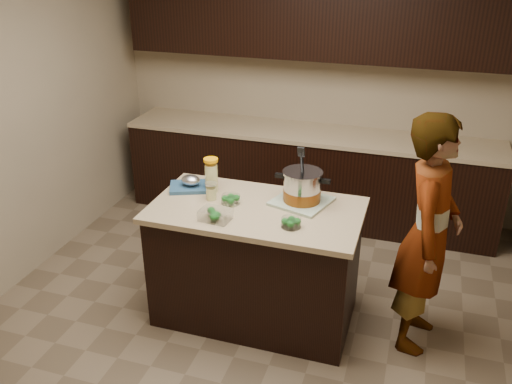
% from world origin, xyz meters
% --- Properties ---
extents(ground_plane, '(4.00, 4.00, 0.00)m').
position_xyz_m(ground_plane, '(0.00, 0.00, 0.00)').
color(ground_plane, brown).
rests_on(ground_plane, ground).
extents(room_shell, '(4.04, 4.04, 2.72)m').
position_xyz_m(room_shell, '(0.00, 0.00, 1.71)').
color(room_shell, tan).
rests_on(room_shell, ground).
extents(back_cabinets, '(3.60, 0.63, 2.33)m').
position_xyz_m(back_cabinets, '(0.00, 1.74, 0.94)').
color(back_cabinets, black).
rests_on(back_cabinets, ground).
extents(island, '(1.46, 0.81, 0.90)m').
position_xyz_m(island, '(0.00, 0.00, 0.45)').
color(island, black).
rests_on(island, ground).
extents(dish_towel, '(0.45, 0.45, 0.02)m').
position_xyz_m(dish_towel, '(0.28, 0.17, 0.91)').
color(dish_towel, '#577951').
rests_on(dish_towel, island).
extents(stock_pot, '(0.39, 0.28, 0.39)m').
position_xyz_m(stock_pot, '(0.28, 0.17, 1.01)').
color(stock_pot, '#B7B7BC').
rests_on(stock_pot, dish_towel).
extents(lemonade_pitcher, '(0.12, 0.12, 0.25)m').
position_xyz_m(lemonade_pitcher, '(-0.39, 0.16, 1.02)').
color(lemonade_pitcher, '#D8D384').
rests_on(lemonade_pitcher, island).
extents(mason_jar, '(0.10, 0.10, 0.13)m').
position_xyz_m(mason_jar, '(-0.34, 0.03, 0.96)').
color(mason_jar, '#D8D384').
rests_on(mason_jar, island).
extents(broccoli_tub_left, '(0.14, 0.14, 0.06)m').
position_xyz_m(broccoli_tub_left, '(-0.19, 0.01, 0.93)').
color(broccoli_tub_left, silver).
rests_on(broccoli_tub_left, island).
extents(broccoli_tub_right, '(0.15, 0.15, 0.06)m').
position_xyz_m(broccoli_tub_right, '(0.30, -0.19, 0.93)').
color(broccoli_tub_right, silver).
rests_on(broccoli_tub_right, island).
extents(broccoli_tub_rect, '(0.21, 0.16, 0.07)m').
position_xyz_m(broccoli_tub_rect, '(-0.20, -0.25, 0.93)').
color(broccoli_tub_rect, silver).
rests_on(broccoli_tub_rect, island).
extents(blue_tray, '(0.34, 0.31, 0.10)m').
position_xyz_m(blue_tray, '(-0.56, 0.15, 0.94)').
color(blue_tray, navy).
rests_on(blue_tray, island).
extents(person, '(0.47, 0.65, 1.66)m').
position_xyz_m(person, '(1.15, 0.10, 0.83)').
color(person, gray).
rests_on(person, ground).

